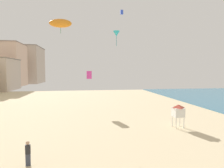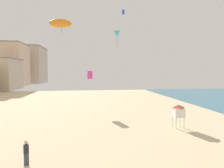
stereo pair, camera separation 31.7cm
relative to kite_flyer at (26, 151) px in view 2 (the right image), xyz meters
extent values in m
cube|color=beige|center=(-27.35, 74.09, 7.90)|extent=(11.72, 15.31, 17.64)
cube|color=#89715E|center=(-27.35, 74.09, 16.87)|extent=(11.95, 15.62, 0.30)
cube|color=#C6B29E|center=(-27.35, 96.41, 8.51)|extent=(17.77, 21.46, 18.86)
cube|color=slate|center=(-27.35, 96.41, 18.09)|extent=(18.12, 21.89, 0.30)
cube|color=#383D4C|center=(0.00, 0.00, -0.52)|extent=(0.28, 0.18, 0.80)
cylinder|color=#262628|center=(0.00, 0.00, 0.18)|extent=(0.34, 0.34, 0.60)
sphere|color=tan|center=(0.00, 0.00, 0.60)|extent=(0.24, 0.24, 0.24)
cylinder|color=white|center=(13.48, 6.30, -0.32)|extent=(0.10, 0.10, 1.20)
cylinder|color=white|center=(14.38, 6.30, -0.32)|extent=(0.10, 0.10, 1.20)
cylinder|color=white|center=(13.48, 7.20, -0.32)|extent=(0.10, 0.10, 1.20)
cylinder|color=white|center=(14.38, 7.20, -0.32)|extent=(0.10, 0.10, 1.20)
cube|color=white|center=(13.93, 6.75, 0.78)|extent=(1.10, 1.10, 1.00)
pyramid|color=#D14C3D|center=(13.93, 6.75, 1.46)|extent=(1.10, 1.10, 0.35)
cube|color=#DB3D9E|center=(4.62, 19.14, 4.69)|extent=(0.82, 0.82, 1.28)
cube|color=blue|center=(11.77, 27.71, 17.63)|extent=(0.54, 0.54, 0.84)
ellipsoid|color=orange|center=(1.27, 8.77, 10.42)|extent=(2.39, 0.66, 0.93)
cone|color=#2DB7CC|center=(8.50, 15.29, 10.75)|extent=(0.96, 0.96, 0.79)
cylinder|color=teal|center=(8.50, 15.29, 9.66)|extent=(0.05, 0.05, 1.40)
cone|color=green|center=(-0.11, 21.90, 13.66)|extent=(1.00, 1.00, 0.82)
cylinder|color=#277C35|center=(-0.11, 21.90, 12.53)|extent=(0.05, 0.05, 1.46)
camera|label=1|loc=(3.60, -13.07, 5.25)|focal=31.25mm
camera|label=2|loc=(3.91, -13.12, 5.25)|focal=31.25mm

